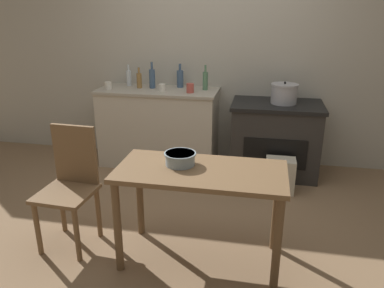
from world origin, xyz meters
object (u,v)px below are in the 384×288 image
at_px(bottle_mid_left, 152,78).
at_px(bottle_center_left, 205,80).
at_px(stove, 275,138).
at_px(cup_right, 190,88).
at_px(work_table, 201,184).
at_px(bottle_center, 180,78).
at_px(bottle_far_left, 129,78).
at_px(cup_mid_right, 108,86).
at_px(cup_center_right, 162,87).
at_px(chair, 70,184).
at_px(mixing_bowl_large, 180,158).
at_px(flour_sack, 280,175).
at_px(stock_pot, 284,94).
at_px(bottle_left, 139,80).

xyz_separation_m(bottle_mid_left, bottle_center_left, (0.62, 0.02, -0.01)).
distance_m(stove, cup_right, 1.10).
bearing_deg(work_table, bottle_center_left, 98.43).
height_order(bottle_center, cup_right, bottle_center).
distance_m(bottle_center_left, cup_right, 0.23).
distance_m(bottle_far_left, cup_mid_right, 0.31).
xyz_separation_m(work_table, cup_center_right, (-0.74, 1.68, 0.33)).
height_order(bottle_center, cup_mid_right, bottle_center).
relative_size(chair, bottle_mid_left, 3.16).
xyz_separation_m(stove, bottle_center, (-1.13, 0.19, 0.60)).
relative_size(mixing_bowl_large, cup_center_right, 2.98).
xyz_separation_m(bottle_mid_left, cup_right, (0.48, -0.16, -0.06)).
bearing_deg(bottle_center, bottle_far_left, -177.96).
xyz_separation_m(flour_sack, cup_mid_right, (-1.96, 0.38, 0.77)).
bearing_deg(bottle_mid_left, chair, -94.61).
distance_m(stove, cup_center_right, 1.39).
xyz_separation_m(flour_sack, mixing_bowl_large, (-0.76, -1.19, 0.60)).
bearing_deg(bottle_center_left, stock_pot, -6.17).
bearing_deg(cup_right, cup_mid_right, -179.09).
height_order(stove, bottle_far_left, bottle_far_left).
bearing_deg(bottle_mid_left, bottle_center, 19.59).
bearing_deg(cup_mid_right, bottle_mid_left, 20.60).
bearing_deg(cup_right, bottle_far_left, 162.68).
xyz_separation_m(mixing_bowl_large, bottle_left, (-0.88, 1.73, 0.21)).
xyz_separation_m(bottle_mid_left, cup_center_right, (0.15, -0.12, -0.08)).
xyz_separation_m(cup_mid_right, cup_right, (0.95, 0.02, 0.01)).
xyz_separation_m(stove, bottle_left, (-1.58, 0.06, 0.59)).
relative_size(flour_sack, stock_pot, 1.23).
relative_size(flour_sack, cup_mid_right, 4.11).
relative_size(bottle_center, cup_mid_right, 3.16).
height_order(chair, bottle_far_left, bottle_far_left).
distance_m(bottle_mid_left, bottle_center, 0.32).
bearing_deg(chair, cup_right, 71.74).
xyz_separation_m(work_table, bottle_center_left, (-0.27, 1.82, 0.40)).
xyz_separation_m(flour_sack, bottle_center, (-1.19, 0.67, 0.83)).
distance_m(bottle_center_left, cup_center_right, 0.49).
bearing_deg(bottle_center_left, work_table, -81.57).
bearing_deg(cup_center_right, flour_sack, -18.14).
relative_size(mixing_bowl_large, cup_mid_right, 2.64).
xyz_separation_m(bottle_far_left, bottle_left, (0.17, -0.11, -0.01)).
height_order(stove, chair, chair).
xyz_separation_m(stove, bottle_center_left, (-0.81, 0.10, 0.60)).
height_order(bottle_left, bottle_mid_left, bottle_mid_left).
relative_size(flour_sack, bottle_far_left, 1.41).
xyz_separation_m(bottle_center, cup_center_right, (-0.15, -0.23, -0.07)).
bearing_deg(bottle_center_left, cup_mid_right, -169.87).
distance_m(stock_pot, cup_right, 1.02).
height_order(bottle_far_left, cup_right, bottle_far_left).
bearing_deg(flour_sack, bottle_far_left, 160.30).
height_order(bottle_mid_left, cup_right, bottle_mid_left).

